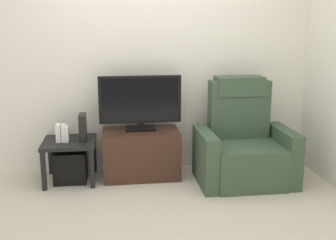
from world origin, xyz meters
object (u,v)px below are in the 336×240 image
at_px(television, 140,102).
at_px(book_leftmost, 59,133).
at_px(recliner_armchair, 243,146).
at_px(game_console, 83,127).
at_px(subwoofer_box, 71,165).
at_px(book_middle, 64,133).
at_px(book_rightmost, 67,134).
at_px(tv_stand, 141,153).
at_px(side_table, 69,147).

bearing_deg(television, book_leftmost, -175.51).
relative_size(recliner_armchair, game_console, 3.91).
bearing_deg(subwoofer_box, recliner_armchair, -6.83).
distance_m(book_middle, game_console, 0.20).
bearing_deg(book_rightmost, game_console, 10.66).
bearing_deg(recliner_armchair, book_rightmost, 172.56).
relative_size(television, book_rightmost, 5.35).
bearing_deg(recliner_armchair, subwoofer_box, 171.89).
height_order(tv_stand, game_console, game_console).
xyz_separation_m(television, book_rightmost, (-0.76, -0.07, -0.30)).
bearing_deg(game_console, tv_stand, 1.68).
relative_size(television, game_console, 3.15).
distance_m(television, game_console, 0.65).
height_order(book_middle, game_console, game_console).
height_order(subwoofer_box, book_middle, book_middle).
xyz_separation_m(book_leftmost, game_console, (0.24, 0.03, 0.05)).
bearing_deg(television, book_rightmost, -175.01).
bearing_deg(subwoofer_box, book_leftmost, -168.69).
distance_m(tv_stand, book_middle, 0.84).
bearing_deg(side_table, book_middle, -157.07).
bearing_deg(tv_stand, recliner_armchair, -13.00).
bearing_deg(subwoofer_box, game_console, 3.95).
height_order(book_rightmost, game_console, game_console).
xyz_separation_m(television, side_table, (-0.75, -0.05, -0.45)).
height_order(television, subwoofer_box, television).
distance_m(recliner_armchair, book_rightmost, 1.84).
height_order(television, book_middle, television).
relative_size(tv_stand, game_console, 2.93).
bearing_deg(television, tv_stand, -90.00).
height_order(television, side_table, television).
xyz_separation_m(book_middle, game_console, (0.19, 0.03, 0.05)).
height_order(side_table, book_middle, book_middle).
distance_m(subwoofer_box, book_rightmost, 0.35).
distance_m(television, book_leftmost, 0.90).
xyz_separation_m(tv_stand, book_rightmost, (-0.76, -0.05, 0.26)).
bearing_deg(game_console, book_middle, -171.13).
bearing_deg(subwoofer_box, television, 3.56).
relative_size(side_table, game_console, 1.96).
bearing_deg(book_middle, side_table, 22.93).
bearing_deg(game_console, side_table, -176.05).
bearing_deg(tv_stand, television, 90.00).
relative_size(side_table, subwoofer_box, 1.61).
height_order(tv_stand, recliner_armchair, recliner_armchair).
bearing_deg(game_console, book_leftmost, -173.02).
bearing_deg(subwoofer_box, side_table, -135.00).
bearing_deg(side_table, subwoofer_box, 45.00).
bearing_deg(book_leftmost, book_rightmost, 0.00).
bearing_deg(book_leftmost, book_middle, 0.00).
bearing_deg(subwoofer_box, tv_stand, 2.12).
relative_size(television, side_table, 1.61).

